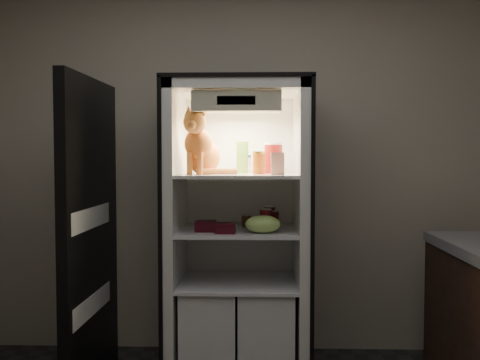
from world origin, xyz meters
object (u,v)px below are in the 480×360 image
object	(u,v)px
cream_carton	(278,164)
soda_can_b	(274,219)
grape_bag	(263,224)
tabby_cat	(201,149)
refrigerator	(238,250)
parmesan_shaker	(242,157)
berry_box_left	(206,226)
soda_can_a	(270,216)
mayo_tub	(245,164)
pepper_jar	(273,158)
salsa_jar	(259,163)
soda_can_c	(266,220)
condiment_jar	(246,221)
berry_box_right	(225,228)

from	to	relation	value
cream_carton	soda_can_b	distance (m)	0.43
grape_bag	soda_can_b	bearing A→B (deg)	71.90
tabby_cat	grape_bag	bearing A→B (deg)	-2.37
refrigerator	soda_can_b	xyz separation A→B (m)	(0.23, 0.00, 0.20)
parmesan_shaker	berry_box_left	xyz separation A→B (m)	(-0.22, -0.20, -0.42)
cream_carton	soda_can_a	distance (m)	0.44
soda_can_a	berry_box_left	size ratio (longest dim) A/B	1.08
mayo_tub	pepper_jar	distance (m)	0.19
refrigerator	mayo_tub	size ratio (longest dim) A/B	15.84
salsa_jar	soda_can_a	distance (m)	0.40
tabby_cat	grape_bag	distance (m)	0.60
pepper_jar	cream_carton	world-z (taller)	pepper_jar
pepper_jar	refrigerator	bearing A→B (deg)	-173.84
refrigerator	soda_can_c	distance (m)	0.31
condiment_jar	soda_can_a	bearing A→B (deg)	7.48
berry_box_right	refrigerator	bearing A→B (deg)	73.34
tabby_cat	pepper_jar	bearing A→B (deg)	30.75
refrigerator	grape_bag	world-z (taller)	refrigerator
tabby_cat	parmesan_shaker	world-z (taller)	tabby_cat
refrigerator	grape_bag	bearing A→B (deg)	-55.54
refrigerator	soda_can_c	size ratio (longest dim) A/B	13.76
tabby_cat	berry_box_right	size ratio (longest dim) A/B	3.48
parmesan_shaker	soda_can_c	distance (m)	0.45
soda_can_a	soda_can_b	xyz separation A→B (m)	(0.03, -0.05, -0.01)
parmesan_shaker	salsa_jar	bearing A→B (deg)	-54.27
salsa_jar	berry_box_left	world-z (taller)	salsa_jar
mayo_tub	condiment_jar	world-z (taller)	mayo_tub
pepper_jar	soda_can_c	size ratio (longest dim) A/B	1.46
refrigerator	salsa_jar	size ratio (longest dim) A/B	13.40
salsa_jar	soda_can_c	size ratio (longest dim) A/B	1.03
soda_can_b	pepper_jar	bearing A→B (deg)	108.05
soda_can_c	berry_box_right	size ratio (longest dim) A/B	1.15
soda_can_c	berry_box_left	bearing A→B (deg)	-176.54
refrigerator	mayo_tub	world-z (taller)	refrigerator
cream_carton	berry_box_right	bearing A→B (deg)	-176.89
condiment_jar	berry_box_left	size ratio (longest dim) A/B	0.68
pepper_jar	berry_box_left	size ratio (longest dim) A/B	1.61
pepper_jar	condiment_jar	xyz separation A→B (m)	(-0.17, 0.01, -0.41)
parmesan_shaker	refrigerator	bearing A→B (deg)	-131.18
soda_can_a	berry_box_right	world-z (taller)	soda_can_a
mayo_tub	berry_box_left	size ratio (longest dim) A/B	0.96
salsa_jar	condiment_jar	xyz separation A→B (m)	(-0.08, 0.15, -0.38)
soda_can_c	berry_box_left	xyz separation A→B (m)	(-0.37, -0.02, -0.04)
soda_can_b	condiment_jar	size ratio (longest dim) A/B	1.31
parmesan_shaker	cream_carton	distance (m)	0.33
refrigerator	grape_bag	size ratio (longest dim) A/B	8.88
soda_can_b	berry_box_right	xyz separation A→B (m)	(-0.30, -0.24, -0.03)
pepper_jar	soda_can_a	xyz separation A→B (m)	(-0.02, 0.03, -0.38)
soda_can_b	condiment_jar	bearing A→B (deg)	171.28
mayo_tub	berry_box_left	world-z (taller)	mayo_tub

